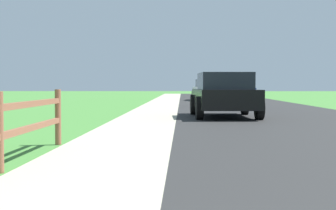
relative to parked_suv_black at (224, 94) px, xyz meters
name	(u,v)px	position (x,y,z in m)	size (l,w,h in m)	color
ground_plane	(179,106)	(-1.63, 8.76, -0.78)	(120.00, 120.00, 0.00)	#437F35
road_asphalt	(241,104)	(1.87, 10.76, -0.78)	(7.00, 66.00, 0.01)	#292929
curb_concrete	(126,104)	(-4.63, 10.76, -0.78)	(6.00, 66.00, 0.01)	#B4AF95
grass_verge	(100,104)	(-6.13, 10.76, -0.78)	(5.00, 66.00, 0.00)	#437F35
parked_suv_black	(224,94)	(0.00, 0.00, 0.00)	(2.28, 4.32, 1.52)	black
parked_car_blue	(227,92)	(0.79, 7.40, -0.03)	(2.31, 4.82, 1.50)	navy
parked_car_silver	(208,90)	(0.38, 17.92, -0.02)	(2.23, 4.40, 1.51)	#B7BABF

